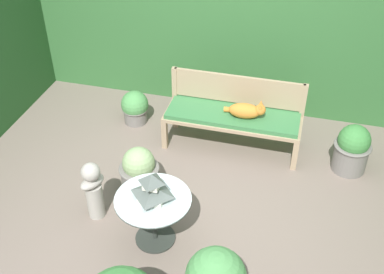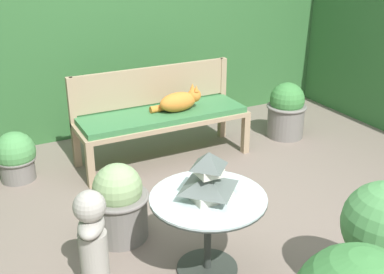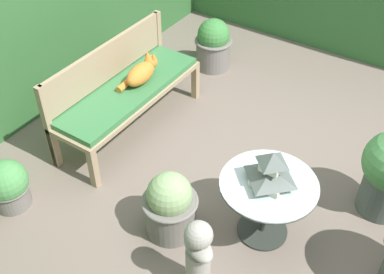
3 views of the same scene
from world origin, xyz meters
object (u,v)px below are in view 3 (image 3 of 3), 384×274
garden_bench (129,94)px  cat (141,72)px  pagoda_birdhouse (271,171)px  potted_plant_bench_right (213,44)px  patio_table (267,194)px  garden_bust (198,255)px  potted_plant_table_far (8,185)px  potted_plant_hedge_corner (170,206)px

garden_bench → cat: (0.15, -0.03, 0.15)m
pagoda_birdhouse → potted_plant_bench_right: (1.72, 1.50, -0.36)m
garden_bench → patio_table: size_ratio=2.25×
patio_table → garden_bust: 0.67m
cat → patio_table: 1.63m
pagoda_birdhouse → potted_plant_table_far: size_ratio=0.69×
potted_plant_table_far → pagoda_birdhouse: bearing=-64.4°
garden_bench → cat: 0.22m
cat → potted_plant_bench_right: bearing=-5.2°
pagoda_birdhouse → potted_plant_table_far: pagoda_birdhouse is taller
pagoda_birdhouse → potted_plant_bench_right: size_ratio=0.52×
potted_plant_bench_right → potted_plant_hedge_corner: bearing=-156.1°
garden_bust → potted_plant_hedge_corner: size_ratio=1.19×
garden_bench → potted_plant_hedge_corner: size_ratio=2.86×
cat → potted_plant_table_far: size_ratio=1.11×
garden_bench → potted_plant_bench_right: (1.31, -0.06, -0.12)m
pagoda_birdhouse → garden_bust: bearing=167.2°
potted_plant_table_far → patio_table: bearing=-64.4°
pagoda_birdhouse → potted_plant_bench_right: 2.30m
pagoda_birdhouse → patio_table: bearing=0.0°
garden_bust → garden_bench: bearing=-10.9°
garden_bench → patio_table: 1.61m
pagoda_birdhouse → potted_plant_hedge_corner: size_ratio=0.54×
garden_bust → potted_plant_bench_right: bearing=-34.5°
garden_bust → potted_plant_hedge_corner: bearing=-8.6°
garden_bench → patio_table: (-0.41, -1.56, 0.01)m
potted_plant_bench_right → potted_plant_table_far: (-2.55, 0.25, -0.07)m
cat → potted_plant_hedge_corner: 1.34m
potted_plant_bench_right → potted_plant_table_far: bearing=174.3°
cat → garden_bust: cat is taller
potted_plant_hedge_corner → cat: bearing=46.2°
potted_plant_bench_right → potted_plant_hedge_corner: size_ratio=1.04×
garden_bench → pagoda_birdhouse: (-0.41, -1.56, 0.24)m
garden_bench → potted_plant_hedge_corner: bearing=-127.7°
cat → patio_table: cat is taller
garden_bench → potted_plant_table_far: (-1.24, 0.19, -0.18)m
cat → pagoda_birdhouse: bearing=-113.6°
potted_plant_bench_right → potted_plant_hedge_corner: (-2.07, -0.92, -0.02)m
pagoda_birdhouse → garden_bust: size_ratio=0.45×
patio_table → garden_bust: bearing=167.2°
patio_table → pagoda_birdhouse: (0.00, 0.00, 0.23)m
garden_bench → potted_plant_bench_right: size_ratio=2.74×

